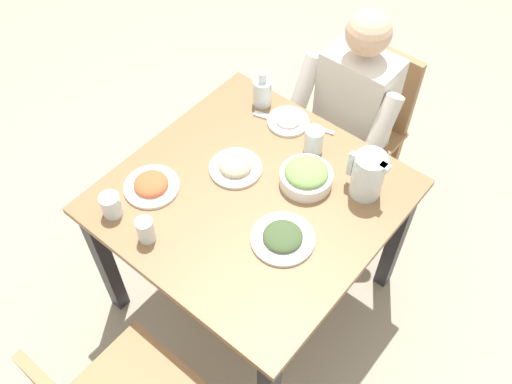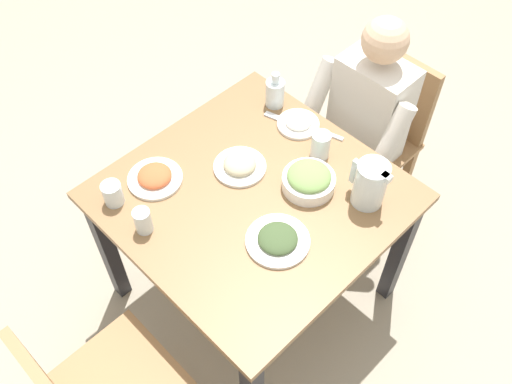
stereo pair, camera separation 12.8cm
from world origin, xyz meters
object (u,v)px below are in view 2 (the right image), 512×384
Objects in this scene: water_glass_by_pitcher at (321,145)px; dining_table at (253,212)px; chair_near at (378,129)px; plate_dolmas at (278,240)px; oil_carafe at (275,94)px; plate_rice_curry at (155,177)px; water_glass_near_left at (143,221)px; water_pitcher at (370,184)px; diner_near at (355,129)px; water_glass_far_left at (113,194)px; salad_bowl at (309,180)px; plate_yoghurt at (298,123)px; plate_beans at (240,165)px.

dining_table is at bearing 82.38° from water_glass_by_pitcher.
chair_near reaches higher than plate_dolmas.
plate_dolmas is 0.71m from oil_carafe.
plate_rice_curry is (0.30, 1.07, 0.29)m from chair_near.
water_glass_near_left is (-0.15, 0.17, 0.03)m from plate_rice_curry.
water_pitcher is 0.83× the size of plate_dolmas.
dining_table is at bearing 90.72° from chair_near.
oil_carafe is at bearing 40.58° from diner_near.
water_pitcher is 2.02× the size of water_glass_far_left.
water_glass_far_left reaches higher than plate_rice_curry.
water_glass_by_pitcher is (0.27, -0.05, -0.04)m from water_pitcher.
plate_rice_curry is (0.63, 0.50, -0.08)m from water_pitcher.
water_glass_by_pitcher is 0.68× the size of oil_carafe.
water_glass_near_left is (0.28, 0.56, 0.01)m from salad_bowl.
chair_near is 4.91× the size of plate_yoghurt.
water_pitcher is at bearing 119.84° from chair_near.
dining_table is at bearing 41.54° from water_pitcher.
plate_yoghurt is at bearing 65.86° from diner_near.
water_glass_far_left is at bearing 1.00° from water_glass_near_left.
chair_near is 0.56m from plate_yoghurt.
diner_near reaches higher than oil_carafe.
plate_rice_curry reaches higher than dining_table.
water_glass_by_pitcher is (0.08, -0.15, 0.01)m from salad_bowl.
dining_table is at bearing -144.96° from plate_rice_curry.
oil_carafe reaches higher than plate_yoghurt.
water_pitcher is at bearing -152.91° from plate_beans.
plate_dolmas is 1.31× the size of plate_yoghurt.
plate_beans is at bearing 113.88° from oil_carafe.
plate_beans is at bearing 81.61° from chair_near.
water_glass_far_left is (0.33, 1.04, 0.17)m from diner_near.
water_glass_by_pitcher reaches higher than water_glass_far_left.
plate_beans is at bearing 27.09° from water_pitcher.
diner_near reaches higher than water_pitcher.
plate_dolmas reaches higher than dining_table.
chair_near reaches higher than water_glass_far_left.
plate_rice_curry is at bearing 87.58° from oil_carafe.
plate_rice_curry is 2.25× the size of water_glass_far_left.
salad_bowl reaches higher than plate_beans.
salad_bowl is 0.17m from water_glass_by_pitcher.
water_glass_far_left reaches higher than plate_dolmas.
chair_near is at bearing -104.10° from plate_yoghurt.
diner_near is (0.01, -0.65, -0.01)m from dining_table.
plate_dolmas is (-0.22, 0.94, 0.29)m from chair_near.
water_glass_far_left reaches higher than plate_yoghurt.
plate_yoghurt is at bearing 75.90° from chair_near.
diner_near reaches higher than plate_rice_curry.
chair_near is 8.57× the size of water_glass_near_left.
chair_near reaches higher than plate_yoghurt.
water_glass_far_left is (0.55, 0.30, 0.03)m from plate_dolmas.
dining_table is 5.69× the size of plate_yoghurt.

